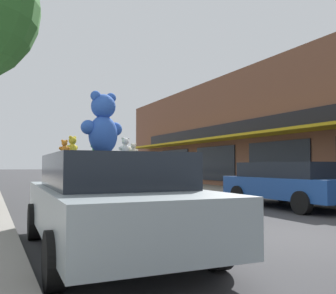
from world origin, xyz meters
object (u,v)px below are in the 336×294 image
Objects in this scene: parked_car_far_center at (291,182)px; teddy_bear_cream at (134,150)px; plush_art_car at (110,200)px; teddy_bear_giant at (103,124)px; teddy_bear_orange at (64,147)px; teddy_bear_green at (98,144)px; teddy_bear_white at (125,147)px; teddy_bear_yellow at (72,146)px.

teddy_bear_cream is at bearing -158.37° from parked_car_far_center.
plush_art_car is 1.07× the size of parked_car_far_center.
teddy_bear_giant is 0.72m from teddy_bear_orange.
teddy_bear_orange is (-0.59, 0.46, 0.79)m from plush_art_car.
teddy_bear_orange is (-0.57, -0.19, -0.08)m from teddy_bear_green.
teddy_bear_white is 0.16m from teddy_bear_cream.
parked_car_far_center is at bearing -169.63° from teddy_bear_giant.
teddy_bear_white is 1.48× the size of teddy_bear_cream.
teddy_bear_green is at bearing -160.44° from teddy_bear_orange.
plush_art_car is 20.37× the size of teddy_bear_cream.
teddy_bear_white is at bearing 142.48° from teddy_bear_yellow.
teddy_bear_orange is 0.05× the size of parked_car_far_center.
teddy_bear_cream is at bearing 54.68° from plush_art_car.
teddy_bear_cream is 6.44m from parked_car_far_center.
teddy_bear_yellow reaches higher than parked_car_far_center.
plush_art_car is 1.44m from teddy_bear_white.
teddy_bear_cream is (0.71, 0.93, 0.79)m from plush_art_car.
plush_art_car is 13.95× the size of teddy_bear_yellow.
teddy_bear_yellow is at bearing -92.17° from teddy_bear_giant.
teddy_bear_green is 0.55m from teddy_bear_yellow.
teddy_bear_orange reaches higher than parked_car_far_center.
teddy_bear_yellow reaches higher than plush_art_car.
plush_art_car is 12.27× the size of teddy_bear_green.
teddy_bear_white is (0.60, 0.36, -0.02)m from teddy_bear_green.
teddy_bear_giant is at bearing -154.37° from parked_car_far_center.
teddy_bear_giant is 2.75× the size of teddy_bear_yellow.
plush_art_car is at bearing -153.71° from parked_car_far_center.
teddy_bear_yellow is 1.49× the size of teddy_bear_orange.
parked_car_far_center is (7.24, 2.83, -0.78)m from teddy_bear_orange.
plush_art_car is 1.42m from teddy_bear_yellow.
teddy_bear_green is at bearing 52.07° from teddy_bear_cream.
teddy_bear_yellow is at bearing -3.93° from teddy_bear_green.
teddy_bear_white is (0.93, -0.08, 0.00)m from teddy_bear_yellow.
teddy_bear_cream is 0.05× the size of parked_car_far_center.
parked_car_far_center is (6.65, 3.29, 0.00)m from plush_art_car.
teddy_bear_green is 1.69× the size of teddy_bear_orange.
teddy_bear_orange is at bearing 68.08° from teddy_bear_green.
parked_car_far_center is (6.75, 3.24, -1.12)m from teddy_bear_giant.
plush_art_car is 1.08m from teddy_bear_orange.
teddy_bear_white is at bearing -140.63° from teddy_bear_giant.
teddy_bear_yellow is (-0.34, 1.09, 0.84)m from plush_art_car.
teddy_bear_cream is at bearing -147.79° from teddy_bear_giant.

